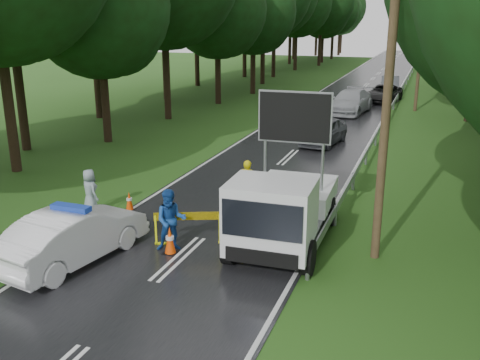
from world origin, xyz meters
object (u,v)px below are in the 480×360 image
at_px(work_truck, 282,209).
at_px(officer, 247,183).
at_px(police_sedan, 74,236).
at_px(queue_car_second, 350,102).
at_px(queue_car_first, 324,131).
at_px(civilian, 171,220).
at_px(queue_car_third, 383,93).
at_px(barrier, 196,220).
at_px(queue_car_fourth, 390,84).

height_order(work_truck, officer, work_truck).
relative_size(work_truck, officer, 3.34).
xyz_separation_m(police_sedan, queue_car_second, (3.55, 26.67, 0.05)).
xyz_separation_m(queue_car_first, queue_car_second, (-0.14, 10.11, 0.11)).
height_order(civilian, queue_car_second, civilian).
bearing_deg(police_sedan, queue_car_third, -89.29).
xyz_separation_m(civilian, queue_car_second, (1.37, 25.05, -0.12)).
xyz_separation_m(work_truck, queue_car_third, (0.12, 29.72, -0.51)).
xyz_separation_m(civilian, queue_car_third, (3.07, 31.05, -0.25)).
height_order(officer, civilian, civilian).
relative_size(barrier, queue_car_first, 0.56).
xyz_separation_m(barrier, queue_car_third, (2.56, 30.45, -0.10)).
height_order(barrier, queue_car_fourth, queue_car_fourth).
distance_m(work_truck, officer, 3.82).
distance_m(police_sedan, queue_car_second, 26.91).
height_order(queue_car_second, queue_car_fourth, queue_car_second).
bearing_deg(queue_car_fourth, queue_car_third, -95.63).
distance_m(queue_car_second, queue_car_third, 6.24).
xyz_separation_m(barrier, queue_car_second, (0.86, 24.45, 0.03)).
xyz_separation_m(work_truck, barrier, (-2.45, -0.74, -0.42)).
relative_size(officer, queue_car_first, 0.41).
bearing_deg(officer, queue_car_first, -89.67).
distance_m(work_truck, queue_car_first, 13.70).
bearing_deg(work_truck, barrier, -165.39).
bearing_deg(officer, queue_car_fourth, -89.85).
xyz_separation_m(police_sedan, civilian, (2.18, 1.62, 0.16)).
relative_size(queue_car_first, queue_car_second, 0.74).
height_order(officer, queue_car_second, officer).
distance_m(queue_car_first, queue_car_third, 16.18).
xyz_separation_m(officer, queue_car_third, (2.27, 26.59, -0.16)).
distance_m(police_sedan, work_truck, 5.94).
distance_m(civilian, queue_car_second, 25.09).
relative_size(work_truck, barrier, 2.43).
bearing_deg(queue_car_fourth, work_truck, -95.82).
bearing_deg(barrier, queue_car_second, 65.30).
relative_size(officer, queue_car_fourth, 0.39).
bearing_deg(civilian, police_sedan, -168.68).
relative_size(police_sedan, queue_car_second, 0.86).
distance_m(queue_car_second, queue_car_fourth, 12.12).
distance_m(officer, queue_car_second, 20.60).
bearing_deg(queue_car_fourth, police_sedan, -103.37).
xyz_separation_m(barrier, queue_car_fourth, (2.56, 36.45, -0.06)).
bearing_deg(queue_car_fourth, queue_car_second, -103.74).
height_order(police_sedan, barrier, police_sedan).
distance_m(police_sedan, queue_car_fourth, 39.03).
height_order(barrier, queue_car_second, queue_car_second).
relative_size(police_sedan, queue_car_fourth, 1.11).
relative_size(barrier, queue_car_fourth, 0.53).
height_order(officer, queue_car_fourth, officer).
relative_size(queue_car_second, queue_car_fourth, 1.29).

